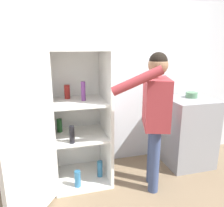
% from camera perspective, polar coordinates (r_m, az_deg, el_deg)
% --- Properties ---
extents(ground_plane, '(12.00, 12.00, 0.00)m').
position_cam_1_polar(ground_plane, '(2.47, -0.10, -25.50)').
color(ground_plane, '#7A664C').
extents(wall_back, '(7.00, 0.06, 2.55)m').
position_cam_1_polar(wall_back, '(2.87, -5.24, 8.20)').
color(wall_back, silver).
rests_on(wall_back, ground_plane).
extents(refrigerator, '(1.04, 1.19, 1.58)m').
position_cam_1_polar(refrigerator, '(2.49, -10.78, -4.52)').
color(refrigerator, white).
rests_on(refrigerator, ground_plane).
extents(person, '(0.73, 0.57, 1.54)m').
position_cam_1_polar(person, '(2.38, 11.18, -0.96)').
color(person, '#384770').
rests_on(person, ground_plane).
extents(counter, '(0.60, 0.61, 0.93)m').
position_cam_1_polar(counter, '(3.20, 18.93, -6.84)').
color(counter, gray).
rests_on(counter, ground_plane).
extents(bowl, '(0.15, 0.15, 0.07)m').
position_cam_1_polar(bowl, '(3.12, 20.05, 2.11)').
color(bowl, '#517F5B').
rests_on(bowl, counter).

